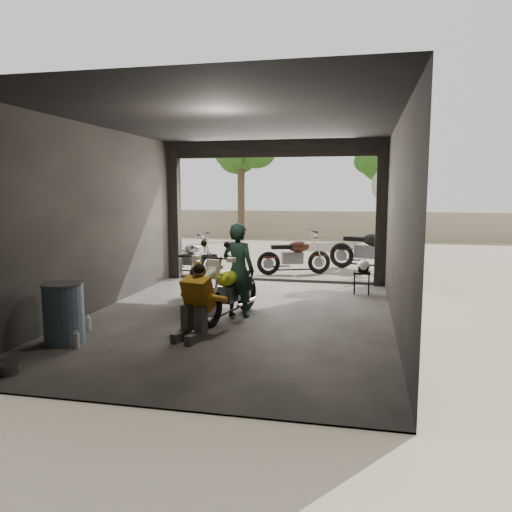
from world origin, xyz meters
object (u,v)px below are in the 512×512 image
at_px(main_bike, 230,286).
at_px(outside_bike_a, 186,254).
at_px(stool, 362,275).
at_px(outside_bike_b, 294,253).
at_px(oil_drum, 64,314).
at_px(sign_post, 390,202).
at_px(outside_bike_c, 369,246).
at_px(mechanic, 194,304).
at_px(left_bike, 197,279).
at_px(rider, 238,271).
at_px(helmet, 364,266).

height_order(main_bike, outside_bike_a, main_bike).
distance_m(outside_bike_a, stool, 4.51).
distance_m(outside_bike_b, stool, 2.71).
height_order(outside_bike_b, stool, outside_bike_b).
distance_m(oil_drum, sign_post, 7.85).
xyz_separation_m(outside_bike_c, mechanic, (-2.47, -6.83, -0.13)).
xyz_separation_m(left_bike, stool, (2.94, 1.63, -0.10)).
relative_size(rider, sign_post, 0.59).
relative_size(left_bike, stool, 3.13).
xyz_separation_m(helmet, oil_drum, (-4.03, -4.15, -0.17)).
height_order(main_bike, left_bike, main_bike).
bearing_deg(outside_bike_c, left_bike, 166.77).
bearing_deg(mechanic, stool, 71.08).
bearing_deg(rider, oil_drum, 59.18).
distance_m(main_bike, outside_bike_c, 6.05).
distance_m(outside_bike_a, helmet, 4.55).
height_order(outside_bike_c, sign_post, sign_post).
xyz_separation_m(left_bike, helmet, (2.97, 1.60, 0.09)).
relative_size(helmet, oil_drum, 0.32).
bearing_deg(outside_bike_b, oil_drum, 138.46).
relative_size(main_bike, helmet, 6.21).
xyz_separation_m(outside_bike_c, oil_drum, (-4.16, -7.38, -0.22)).
distance_m(outside_bike_c, stool, 3.21).
height_order(main_bike, sign_post, sign_post).
relative_size(left_bike, oil_drum, 1.76).
bearing_deg(mechanic, outside_bike_c, 83.59).
height_order(mechanic, stool, mechanic).
xyz_separation_m(outside_bike_b, outside_bike_c, (1.84, 1.06, 0.09)).
xyz_separation_m(outside_bike_a, helmet, (4.30, -1.48, 0.06)).
bearing_deg(mechanic, main_bike, 94.53).
relative_size(helmet, sign_post, 0.10).
height_order(left_bike, helmet, left_bike).
xyz_separation_m(mechanic, helmet, (2.33, 3.60, 0.08)).
height_order(rider, stool, rider).
xyz_separation_m(stool, sign_post, (0.60, 2.01, 1.42)).
bearing_deg(outside_bike_b, helmet, -163.18).
xyz_separation_m(outside_bike_b, rider, (-0.33, -4.42, 0.24)).
relative_size(outside_bike_a, sign_post, 0.60).
xyz_separation_m(rider, oil_drum, (-2.00, -1.90, -0.37)).
distance_m(outside_bike_b, helmet, 2.76).
distance_m(outside_bike_b, sign_post, 2.61).
bearing_deg(mechanic, oil_drum, -148.47).
relative_size(left_bike, helmet, 5.55).
relative_size(outside_bike_b, stool, 3.46).
relative_size(outside_bike_b, helmet, 6.14).
relative_size(main_bike, outside_bike_a, 1.05).
height_order(main_bike, oil_drum, main_bike).
bearing_deg(left_bike, helmet, 7.34).
xyz_separation_m(outside_bike_b, helmet, (1.70, -2.17, 0.04)).
bearing_deg(sign_post, left_bike, -128.05).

